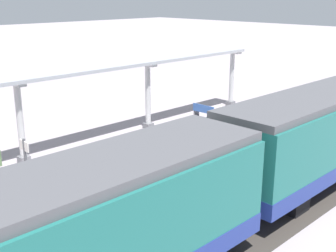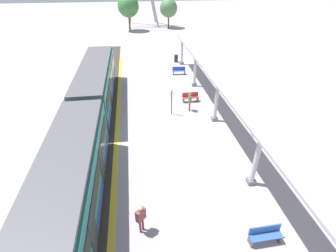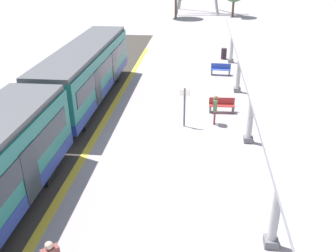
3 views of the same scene
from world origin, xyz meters
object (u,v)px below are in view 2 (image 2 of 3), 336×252
at_px(canopy_pillar_fourth, 195,70).
at_px(bench_far_end, 190,97).
at_px(bench_near_end, 179,71).
at_px(train_near_carriage, 68,193).
at_px(trash_bin, 176,58).
at_px(bench_mid_platform, 265,234).
at_px(passenger_waiting_near_edge, 141,216).
at_px(canopy_pillar_fifth, 182,50).
at_px(platform_info_sign, 172,100).
at_px(passenger_by_the_benches, 190,100).
at_px(canopy_pillar_second, 256,159).
at_px(train_far_carriage, 97,83).
at_px(canopy_pillar_third, 216,101).

xyz_separation_m(canopy_pillar_fourth, bench_far_end, (-1.19, -3.50, -1.33)).
distance_m(canopy_pillar_fourth, bench_near_end, 3.99).
distance_m(train_near_carriage, trash_bin, 25.26).
xyz_separation_m(bench_mid_platform, passenger_waiting_near_edge, (-5.45, 1.28, 0.61)).
relative_size(canopy_pillar_fourth, canopy_pillar_fifth, 1.00).
height_order(train_near_carriage, canopy_pillar_fifth, canopy_pillar_fifth).
xyz_separation_m(platform_info_sign, passenger_by_the_benches, (1.64, 0.43, -0.28)).
distance_m(canopy_pillar_second, platform_info_sign, 9.25).
height_order(bench_near_end, passenger_by_the_benches, passenger_by_the_benches).
relative_size(train_far_carriage, canopy_pillar_fifth, 3.57).
height_order(platform_info_sign, passenger_waiting_near_edge, platform_info_sign).
relative_size(train_near_carriage, bench_far_end, 8.23).
bearing_deg(passenger_waiting_near_edge, train_near_carriage, 161.08).
distance_m(train_far_carriage, canopy_pillar_fifth, 13.48).
height_order(train_near_carriage, bench_near_end, train_near_carriage).
xyz_separation_m(bench_near_end, passenger_waiting_near_edge, (-5.39, -20.13, 0.61)).
height_order(train_near_carriage, passenger_waiting_near_edge, train_near_carriage).
bearing_deg(canopy_pillar_fourth, bench_mid_platform, -93.01).
height_order(train_far_carriage, canopy_pillar_fifth, canopy_pillar_fifth).
distance_m(canopy_pillar_fifth, trash_bin, 1.75).
distance_m(train_near_carriage, bench_near_end, 20.93).
xyz_separation_m(canopy_pillar_third, bench_mid_platform, (-0.93, -10.64, -1.33)).
bearing_deg(passenger_waiting_near_edge, bench_mid_platform, -13.21).
relative_size(canopy_pillar_third, trash_bin, 3.74).
bearing_deg(passenger_waiting_near_edge, trash_bin, 76.70).
xyz_separation_m(train_near_carriage, bench_mid_platform, (8.63, -2.37, -1.39)).
bearing_deg(bench_far_end, passenger_waiting_near_edge, -111.78).
bearing_deg(canopy_pillar_second, platform_info_sign, 110.86).
xyz_separation_m(bench_mid_platform, passenger_by_the_benches, (-0.71, 12.56, 0.61)).
relative_size(train_far_carriage, passenger_waiting_near_edge, 7.42).
height_order(train_near_carriage, passenger_by_the_benches, train_near_carriage).
height_order(bench_mid_platform, bench_far_end, same).
bearing_deg(passenger_by_the_benches, canopy_pillar_fourth, 72.49).
bearing_deg(trash_bin, bench_near_end, -95.48).
distance_m(canopy_pillar_fifth, bench_far_end, 10.77).
bearing_deg(canopy_pillar_third, train_far_carriage, 153.49).
relative_size(bench_far_end, passenger_waiting_near_edge, 0.90).
xyz_separation_m(train_far_carriage, passenger_waiting_near_edge, (3.19, -14.13, -0.78)).
height_order(bench_mid_platform, passenger_waiting_near_edge, passenger_waiting_near_edge).
height_order(canopy_pillar_second, passenger_waiting_near_edge, canopy_pillar_second).
height_order(bench_mid_platform, trash_bin, trash_bin).
relative_size(canopy_pillar_third, canopy_pillar_fourth, 1.00).
bearing_deg(canopy_pillar_fifth, bench_mid_platform, -92.15).
relative_size(canopy_pillar_third, bench_mid_platform, 2.31).
bearing_deg(bench_mid_platform, bench_near_end, 90.14).
xyz_separation_m(canopy_pillar_fourth, platform_info_sign, (-3.29, -5.65, -0.44)).
distance_m(train_far_carriage, passenger_waiting_near_edge, 14.50).
distance_m(canopy_pillar_fifth, platform_info_sign, 13.19).
relative_size(bench_far_end, platform_info_sign, 0.69).
relative_size(bench_mid_platform, platform_info_sign, 0.69).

